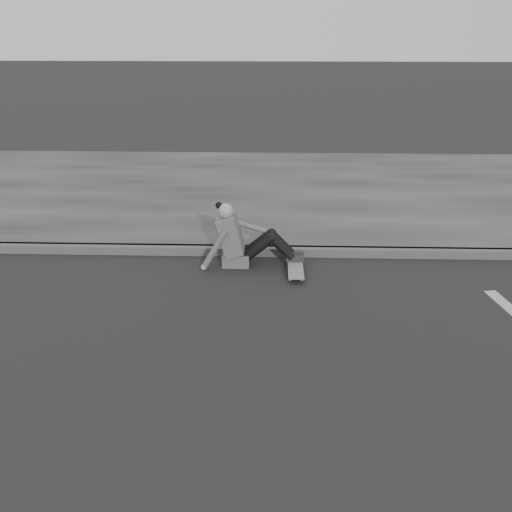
% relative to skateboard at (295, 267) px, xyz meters
% --- Properties ---
extents(ground, '(80.00, 80.00, 0.00)m').
position_rel_skateboard_xyz_m(ground, '(0.40, -2.00, -0.07)').
color(ground, black).
rests_on(ground, ground).
extents(curb, '(24.00, 0.16, 0.12)m').
position_rel_skateboard_xyz_m(curb, '(0.40, 0.58, -0.01)').
color(curb, '#464646').
rests_on(curb, ground).
extents(sidewalk, '(24.00, 6.00, 0.12)m').
position_rel_skateboard_xyz_m(sidewalk, '(0.40, 3.60, -0.01)').
color(sidewalk, '#343434').
rests_on(sidewalk, ground).
extents(skateboard, '(0.20, 0.78, 0.09)m').
position_rel_skateboard_xyz_m(skateboard, '(0.00, 0.00, 0.00)').
color(skateboard, '#9B9C97').
rests_on(skateboard, ground).
extents(seated_woman, '(1.38, 0.46, 0.88)m').
position_rel_skateboard_xyz_m(seated_woman, '(-0.73, 0.25, 0.29)').
color(seated_woman, '#505052').
rests_on(seated_woman, ground).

